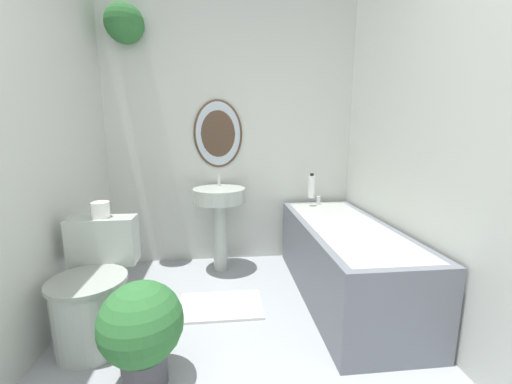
{
  "coord_description": "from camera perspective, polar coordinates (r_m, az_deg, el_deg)",
  "views": [
    {
      "loc": [
        -0.09,
        -0.48,
        1.23
      ],
      "look_at": [
        0.12,
        1.54,
        0.84
      ],
      "focal_mm": 22.0,
      "sensor_mm": 36.0,
      "label": 1
    }
  ],
  "objects": [
    {
      "name": "pedestal_sink",
      "position": [
        2.77,
        -6.68,
        -2.62
      ],
      "size": [
        0.45,
        0.45,
        0.85
      ],
      "color": "#B2BCB2",
      "rests_on": "ground_plane"
    },
    {
      "name": "shampoo_bottle",
      "position": [
        2.91,
        10.06,
        1.0
      ],
      "size": [
        0.06,
        0.06,
        0.23
      ],
      "color": "white",
      "rests_on": "bathtub"
    },
    {
      "name": "wall_right",
      "position": [
        2.13,
        30.45,
        8.49
      ],
      "size": [
        0.06,
        2.6,
        2.4
      ],
      "color": "silver",
      "rests_on": "ground_plane"
    },
    {
      "name": "potted_plant",
      "position": [
        1.73,
        -20.08,
        -22.24
      ],
      "size": [
        0.4,
        0.4,
        0.54
      ],
      "color": "#47474C",
      "rests_on": "ground_plane"
    },
    {
      "name": "toilet_paper_roll",
      "position": [
        2.19,
        -26.43,
        -2.92
      ],
      "size": [
        0.11,
        0.11,
        0.1
      ],
      "color": "white",
      "rests_on": "toilet"
    },
    {
      "name": "bath_mat",
      "position": [
        2.4,
        -6.49,
        -19.9
      ],
      "size": [
        0.59,
        0.38,
        0.02
      ],
      "color": "silver",
      "rests_on": "ground_plane"
    },
    {
      "name": "wall_left",
      "position": [
        2.03,
        -38.33,
        7.62
      ],
      "size": [
        0.06,
        2.6,
        2.4
      ],
      "color": "silver",
      "rests_on": "ground_plane"
    },
    {
      "name": "wall_back",
      "position": [
        2.98,
        -5.87,
        11.64
      ],
      "size": [
        2.39,
        0.32,
        2.4
      ],
      "color": "silver",
      "rests_on": "ground_plane"
    },
    {
      "name": "bathtub",
      "position": [
        2.49,
        15.76,
        -11.71
      ],
      "size": [
        0.63,
        1.56,
        0.64
      ],
      "color": "slate",
      "rests_on": "ground_plane"
    },
    {
      "name": "toilet",
      "position": [
        2.16,
        -27.38,
        -16.28
      ],
      "size": [
        0.42,
        0.57,
        0.7
      ],
      "color": "#B2BCB2",
      "rests_on": "ground_plane"
    }
  ]
}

